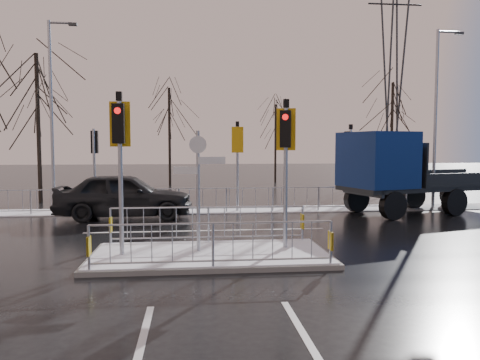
{
  "coord_description": "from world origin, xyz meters",
  "views": [
    {
      "loc": [
        -0.46,
        -11.68,
        2.85
      ],
      "look_at": [
        1.0,
        2.39,
        1.8
      ],
      "focal_mm": 35.0,
      "sensor_mm": 36.0,
      "label": 1
    }
  ],
  "objects": [
    {
      "name": "traffic_island",
      "position": [
        -0.01,
        0.01,
        0.39
      ],
      "size": [
        6.0,
        3.04,
        4.15
      ],
      "color": "slate",
      "rests_on": "ground"
    },
    {
      "name": "flatbed_truck",
      "position": [
        7.98,
        6.78,
        1.8
      ],
      "size": [
        7.74,
        4.53,
        3.38
      ],
      "color": "black",
      "rests_on": "ground"
    },
    {
      "name": "ground",
      "position": [
        0.0,
        0.0,
        0.0
      ],
      "size": [
        120.0,
        120.0,
        0.0
      ],
      "primitive_type": "plane",
      "color": "black",
      "rests_on": "ground"
    },
    {
      "name": "street_lamp_left",
      "position": [
        -6.43,
        9.5,
        4.49
      ],
      "size": [
        1.25,
        0.18,
        8.2
      ],
      "color": "#999EA7",
      "rests_on": "ground"
    },
    {
      "name": "far_kerb_fixtures",
      "position": [
        0.29,
        8.09,
        1.02
      ],
      "size": [
        18.0,
        0.65,
        3.83
      ],
      "color": "#999EA7",
      "rests_on": "ground"
    },
    {
      "name": "lane_markings",
      "position": [
        0.0,
        -0.33,
        0.0
      ],
      "size": [
        8.0,
        11.38,
        0.01
      ],
      "color": "silver",
      "rests_on": "ground"
    },
    {
      "name": "tree_far_c",
      "position": [
        14.0,
        21.0,
        5.15
      ],
      "size": [
        4.0,
        4.0,
        7.55
      ],
      "color": "black",
      "rests_on": "ground"
    },
    {
      "name": "street_lamp_right",
      "position": [
        10.57,
        8.5,
        4.39
      ],
      "size": [
        1.25,
        0.18,
        8.0
      ],
      "color": "#999EA7",
      "rests_on": "ground"
    },
    {
      "name": "snow_verge",
      "position": [
        0.0,
        8.6,
        0.02
      ],
      "size": [
        30.0,
        2.0,
        0.04
      ],
      "primitive_type": "cube",
      "color": "white",
      "rests_on": "ground"
    },
    {
      "name": "tree_near_b",
      "position": [
        -8.0,
        12.5,
        5.15
      ],
      "size": [
        4.0,
        4.0,
        7.55
      ],
      "color": "black",
      "rests_on": "ground"
    },
    {
      "name": "pylon_wires",
      "position": [
        16.88,
        30.0,
        11.03
      ],
      "size": [
        70.0,
        2.38,
        19.97
      ],
      "color": "#2D3033",
      "rests_on": "ground"
    },
    {
      "name": "car_far_lane",
      "position": [
        -3.09,
        6.88,
        0.9
      ],
      "size": [
        5.29,
        2.2,
        1.79
      ],
      "primitive_type": "imported",
      "rotation": [
        0.0,
        0.0,
        1.59
      ],
      "color": "black",
      "rests_on": "ground"
    },
    {
      "name": "tree_far_b",
      "position": [
        6.0,
        24.0,
        4.18
      ],
      "size": [
        3.25,
        3.25,
        6.14
      ],
      "color": "black",
      "rests_on": "ground"
    },
    {
      "name": "tree_far_a",
      "position": [
        -2.0,
        22.0,
        4.82
      ],
      "size": [
        3.75,
        3.75,
        7.08
      ],
      "color": "black",
      "rests_on": "ground"
    }
  ]
}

